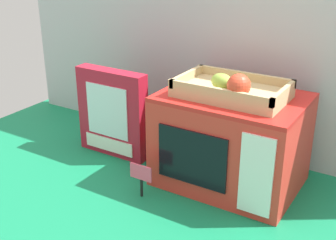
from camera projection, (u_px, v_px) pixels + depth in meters
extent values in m
plane|color=#147A4C|center=(189.00, 168.00, 1.42)|extent=(1.70, 1.70, 0.00)
cube|color=#B7BABF|center=(222.00, 44.00, 1.44)|extent=(1.61, 0.03, 0.72)
cube|color=red|center=(231.00, 142.00, 1.29)|extent=(0.40, 0.29, 0.26)
cube|color=red|center=(233.00, 97.00, 1.24)|extent=(0.40, 0.29, 0.01)
cube|color=black|center=(192.00, 158.00, 1.20)|extent=(0.21, 0.01, 0.16)
cube|color=white|center=(256.00, 176.00, 1.11)|extent=(0.09, 0.01, 0.22)
cube|color=tan|center=(232.00, 92.00, 1.22)|extent=(0.30, 0.18, 0.03)
cube|color=tan|center=(218.00, 93.00, 1.15)|extent=(0.30, 0.01, 0.02)
cube|color=tan|center=(244.00, 76.00, 1.28)|extent=(0.30, 0.01, 0.02)
cube|color=tan|center=(186.00, 76.00, 1.28)|extent=(0.01, 0.18, 0.02)
cube|color=tan|center=(283.00, 93.00, 1.14)|extent=(0.01, 0.18, 0.02)
ellipsoid|color=#9EC647|center=(222.00, 82.00, 1.20)|extent=(0.08, 0.07, 0.05)
sphere|color=#E04228|center=(239.00, 86.00, 1.14)|extent=(0.06, 0.06, 0.06)
cube|color=#B2192D|center=(113.00, 113.00, 1.46)|extent=(0.25, 0.05, 0.29)
cube|color=silver|center=(107.00, 111.00, 1.44)|extent=(0.16, 0.00, 0.17)
cube|color=white|center=(109.00, 145.00, 1.48)|extent=(0.19, 0.00, 0.05)
cylinder|color=black|center=(142.00, 188.00, 1.26)|extent=(0.01, 0.01, 0.06)
cube|color=#F44C6B|center=(141.00, 172.00, 1.24)|extent=(0.07, 0.00, 0.05)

